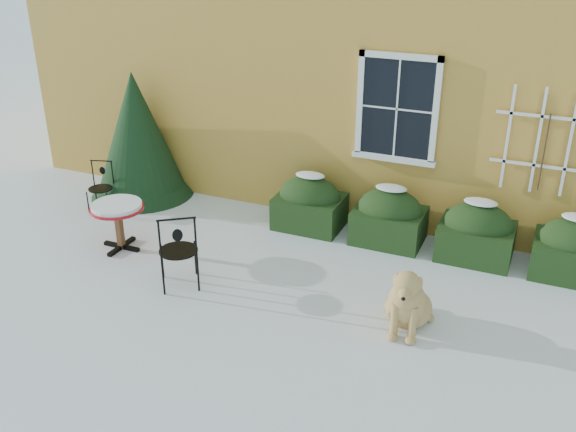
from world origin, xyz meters
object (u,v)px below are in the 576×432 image
at_px(bistro_table, 117,211).
at_px(patio_chair_far, 101,186).
at_px(evergreen_shrub, 139,147).
at_px(patio_chair_near, 178,250).
at_px(dog, 408,303).

bearing_deg(bistro_table, patio_chair_far, 137.84).
xyz_separation_m(evergreen_shrub, patio_chair_far, (-0.23, -0.83, -0.47)).
bearing_deg(patio_chair_near, bistro_table, -57.46).
bearing_deg(dog, patio_chair_near, 179.37).
distance_m(evergreen_shrub, bistro_table, 2.13).
bearing_deg(evergreen_shrub, dog, -22.47).
bearing_deg(evergreen_shrub, bistro_table, -63.52).
bearing_deg(patio_chair_far, patio_chair_near, -49.44).
relative_size(evergreen_shrub, patio_chair_near, 2.02).
relative_size(evergreen_shrub, patio_chair_far, 2.66).
bearing_deg(evergreen_shrub, patio_chair_near, -46.27).
bearing_deg(patio_chair_far, evergreen_shrub, 57.42).
bearing_deg(dog, evergreen_shrub, 152.60).
distance_m(evergreen_shrub, dog, 5.85).
relative_size(evergreen_shrub, dog, 2.14).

